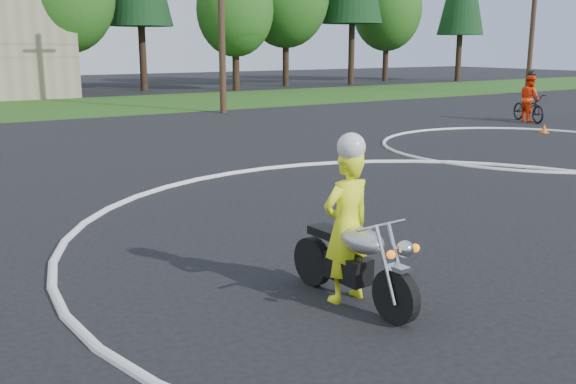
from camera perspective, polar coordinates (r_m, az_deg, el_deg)
grass_strip at (r=31.59m, az=-18.98°, el=7.14°), size 120.00×10.00×0.02m
course_markings at (r=12.75m, az=17.37°, el=-0.39°), size 19.05×19.05×0.12m
primary_motorcycle at (r=7.12m, az=5.89°, el=-6.10°), size 0.68×1.96×1.03m
rider_primary_grp at (r=7.10m, az=5.26°, el=-2.60°), size 0.66×0.46×1.91m
rider_second_grp at (r=25.83m, az=20.64°, el=7.36°), size 1.37×2.11×1.92m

